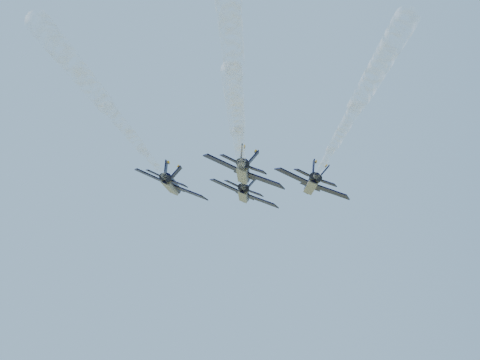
# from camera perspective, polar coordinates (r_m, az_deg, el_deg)

# --- Properties ---
(jet_lead) EXTENTS (12.91, 17.81, 5.81)m
(jet_lead) POSITION_cam_1_polar(r_m,az_deg,el_deg) (124.21, 0.37, -1.20)
(jet_lead) COLOR black
(jet_left) EXTENTS (12.91, 17.81, 5.81)m
(jet_left) POSITION_cam_1_polar(r_m,az_deg,el_deg) (115.77, -5.85, -0.43)
(jet_left) COLOR black
(jet_right) EXTENTS (12.91, 17.81, 5.81)m
(jet_right) POSITION_cam_1_polar(r_m,az_deg,el_deg) (115.31, 6.13, -0.38)
(jet_right) COLOR black
(jet_slot) EXTENTS (12.91, 17.81, 5.81)m
(jet_slot) POSITION_cam_1_polar(r_m,az_deg,el_deg) (104.56, 0.32, 0.65)
(jet_slot) COLOR black
(smoke_trail_lead) EXTENTS (7.41, 65.06, 2.25)m
(smoke_trail_lead) POSITION_cam_1_polar(r_m,az_deg,el_deg) (77.55, 0.10, 4.77)
(smoke_trail_lead) COLOR white
(smoke_trail_left) EXTENTS (7.41, 65.06, 2.25)m
(smoke_trail_left) POSITION_cam_1_polar(r_m,az_deg,el_deg) (69.88, -10.34, 6.73)
(smoke_trail_left) COLOR white
(smoke_trail_right) EXTENTS (7.41, 65.06, 2.25)m
(smoke_trail_right) POSITION_cam_1_polar(r_m,az_deg,el_deg) (69.24, 9.77, 6.87)
(smoke_trail_right) COLOR white
(smoke_trail_slot) EXTENTS (7.41, 65.06, 2.25)m
(smoke_trail_slot) POSITION_cam_1_polar(r_m,az_deg,el_deg) (58.55, -0.07, 10.06)
(smoke_trail_slot) COLOR white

